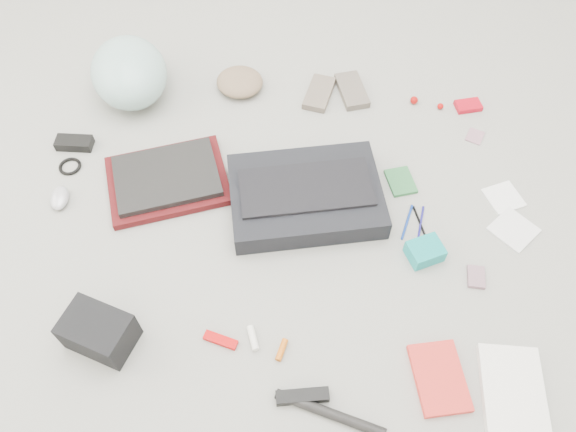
# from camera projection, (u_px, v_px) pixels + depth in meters

# --- Properties ---
(ground_plane) EXTENTS (4.00, 4.00, 0.00)m
(ground_plane) POSITION_uv_depth(u_px,v_px,m) (288.00, 225.00, 1.76)
(ground_plane) COLOR gray
(messenger_bag) EXTENTS (0.53, 0.42, 0.08)m
(messenger_bag) POSITION_uv_depth(u_px,v_px,m) (306.00, 196.00, 1.78)
(messenger_bag) COLOR black
(messenger_bag) RESTS_ON ground_plane
(bag_flap) EXTENTS (0.44, 0.26, 0.01)m
(bag_flap) POSITION_uv_depth(u_px,v_px,m) (306.00, 187.00, 1.74)
(bag_flap) COLOR black
(bag_flap) RESTS_ON messenger_bag
(laptop_sleeve) EXTENTS (0.45, 0.39, 0.03)m
(laptop_sleeve) POSITION_uv_depth(u_px,v_px,m) (168.00, 181.00, 1.84)
(laptop_sleeve) COLOR #4D0E10
(laptop_sleeve) RESTS_ON ground_plane
(laptop) EXTENTS (0.39, 0.33, 0.02)m
(laptop) POSITION_uv_depth(u_px,v_px,m) (166.00, 176.00, 1.82)
(laptop) COLOR black
(laptop) RESTS_ON laptop_sleeve
(bike_helmet) EXTENTS (0.37, 0.41, 0.20)m
(bike_helmet) POSITION_uv_depth(u_px,v_px,m) (129.00, 72.00, 2.00)
(bike_helmet) COLOR #9DC8C4
(bike_helmet) RESTS_ON ground_plane
(beanie) EXTENTS (0.22, 0.21, 0.06)m
(beanie) POSITION_uv_depth(u_px,v_px,m) (240.00, 82.00, 2.08)
(beanie) COLOR #7E664E
(beanie) RESTS_ON ground_plane
(mitten_left) EXTENTS (0.12, 0.19, 0.03)m
(mitten_left) POSITION_uv_depth(u_px,v_px,m) (319.00, 93.00, 2.07)
(mitten_left) COLOR #6D6053
(mitten_left) RESTS_ON ground_plane
(mitten_right) EXTENTS (0.13, 0.19, 0.03)m
(mitten_right) POSITION_uv_depth(u_px,v_px,m) (352.00, 91.00, 2.08)
(mitten_right) COLOR #655C52
(mitten_right) RESTS_ON ground_plane
(power_brick) EXTENTS (0.12, 0.06, 0.03)m
(power_brick) POSITION_uv_depth(u_px,v_px,m) (74.00, 143.00, 1.93)
(power_brick) COLOR black
(power_brick) RESTS_ON ground_plane
(cable_coil) EXTENTS (0.10, 0.10, 0.01)m
(cable_coil) POSITION_uv_depth(u_px,v_px,m) (70.00, 166.00, 1.89)
(cable_coil) COLOR black
(cable_coil) RESTS_ON ground_plane
(mouse) EXTENTS (0.07, 0.10, 0.04)m
(mouse) POSITION_uv_depth(u_px,v_px,m) (60.00, 198.00, 1.80)
(mouse) COLOR #ADABB4
(mouse) RESTS_ON ground_plane
(camera_bag) EXTENTS (0.21, 0.17, 0.11)m
(camera_bag) POSITION_uv_depth(u_px,v_px,m) (99.00, 332.00, 1.50)
(camera_bag) COLOR black
(camera_bag) RESTS_ON ground_plane
(multitool) EXTENTS (0.10, 0.05, 0.01)m
(multitool) POSITION_uv_depth(u_px,v_px,m) (221.00, 340.00, 1.54)
(multitool) COLOR #B00303
(multitool) RESTS_ON ground_plane
(toiletry_tube_white) EXTENTS (0.04, 0.07, 0.02)m
(toiletry_tube_white) POSITION_uv_depth(u_px,v_px,m) (253.00, 338.00, 1.54)
(toiletry_tube_white) COLOR silver
(toiletry_tube_white) RESTS_ON ground_plane
(toiletry_tube_orange) EXTENTS (0.03, 0.06, 0.02)m
(toiletry_tube_orange) POSITION_uv_depth(u_px,v_px,m) (282.00, 350.00, 1.53)
(toiletry_tube_orange) COLOR #C05A10
(toiletry_tube_orange) RESTS_ON ground_plane
(u_lock) EXTENTS (0.14, 0.05, 0.03)m
(u_lock) POSITION_uv_depth(u_px,v_px,m) (302.00, 396.00, 1.45)
(u_lock) COLOR black
(u_lock) RESTS_ON ground_plane
(bike_pump) EXTENTS (0.29, 0.11, 0.03)m
(bike_pump) POSITION_uv_depth(u_px,v_px,m) (330.00, 413.00, 1.43)
(bike_pump) COLOR black
(bike_pump) RESTS_ON ground_plane
(book_red) EXTENTS (0.16, 0.21, 0.02)m
(book_red) POSITION_uv_depth(u_px,v_px,m) (439.00, 378.00, 1.48)
(book_red) COLOR red
(book_red) RESTS_ON ground_plane
(book_white) EXTENTS (0.16, 0.24, 0.03)m
(book_white) POSITION_uv_depth(u_px,v_px,m) (513.00, 391.00, 1.46)
(book_white) COLOR silver
(book_white) RESTS_ON ground_plane
(notepad) EXTENTS (0.11, 0.13, 0.01)m
(notepad) POSITION_uv_depth(u_px,v_px,m) (401.00, 181.00, 1.85)
(notepad) COLOR #276335
(notepad) RESTS_ON ground_plane
(pen_blue) EXTENTS (0.05, 0.13, 0.01)m
(pen_blue) POSITION_uv_depth(u_px,v_px,m) (407.00, 222.00, 1.76)
(pen_blue) COLOR navy
(pen_blue) RESTS_ON ground_plane
(pen_black) EXTENTS (0.04, 0.12, 0.01)m
(pen_black) POSITION_uv_depth(u_px,v_px,m) (420.00, 222.00, 1.76)
(pen_black) COLOR black
(pen_black) RESTS_ON ground_plane
(pen_navy) EXTENTS (0.03, 0.13, 0.01)m
(pen_navy) POSITION_uv_depth(u_px,v_px,m) (421.00, 223.00, 1.76)
(pen_navy) COLOR navy
(pen_navy) RESTS_ON ground_plane
(accordion_wallet) EXTENTS (0.12, 0.11, 0.05)m
(accordion_wallet) POSITION_uv_depth(u_px,v_px,m) (425.00, 251.00, 1.68)
(accordion_wallet) COLOR #0C8C8C
(accordion_wallet) RESTS_ON ground_plane
(card_deck) EXTENTS (0.05, 0.08, 0.01)m
(card_deck) POSITION_uv_depth(u_px,v_px,m) (476.00, 277.00, 1.65)
(card_deck) COLOR gray
(card_deck) RESTS_ON ground_plane
(napkin_top) EXTENTS (0.14, 0.14, 0.01)m
(napkin_top) POSITION_uv_depth(u_px,v_px,m) (504.00, 198.00, 1.82)
(napkin_top) COLOR white
(napkin_top) RESTS_ON ground_plane
(napkin_bottom) EXTENTS (0.17, 0.17, 0.01)m
(napkin_bottom) POSITION_uv_depth(u_px,v_px,m) (514.00, 230.00, 1.75)
(napkin_bottom) COLOR silver
(napkin_bottom) RESTS_ON ground_plane
(lollipop_a) EXTENTS (0.03, 0.03, 0.03)m
(lollipop_a) POSITION_uv_depth(u_px,v_px,m) (414.00, 100.00, 2.05)
(lollipop_a) COLOR #9A0907
(lollipop_a) RESTS_ON ground_plane
(lollipop_b) EXTENTS (0.03, 0.03, 0.03)m
(lollipop_b) POSITION_uv_depth(u_px,v_px,m) (414.00, 100.00, 2.05)
(lollipop_b) COLOR #9D140A
(lollipop_b) RESTS_ON ground_plane
(lollipop_c) EXTENTS (0.02, 0.02, 0.02)m
(lollipop_c) POSITION_uv_depth(u_px,v_px,m) (440.00, 106.00, 2.03)
(lollipop_c) COLOR #AA0807
(lollipop_c) RESTS_ON ground_plane
(altoids_tin) EXTENTS (0.10, 0.08, 0.02)m
(altoids_tin) POSITION_uv_depth(u_px,v_px,m) (468.00, 106.00, 2.04)
(altoids_tin) COLOR #B70B1C
(altoids_tin) RESTS_ON ground_plane
(stamp_sheet) EXTENTS (0.08, 0.08, 0.00)m
(stamp_sheet) POSITION_uv_depth(u_px,v_px,m) (475.00, 136.00, 1.96)
(stamp_sheet) COLOR #A47183
(stamp_sheet) RESTS_ON ground_plane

